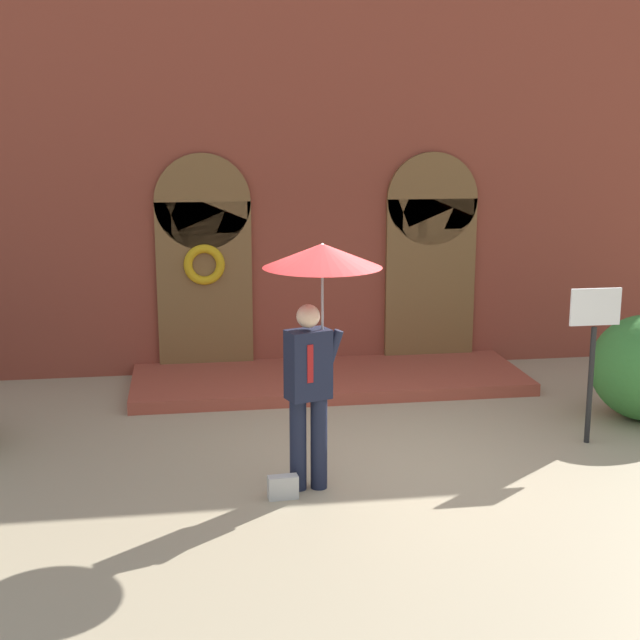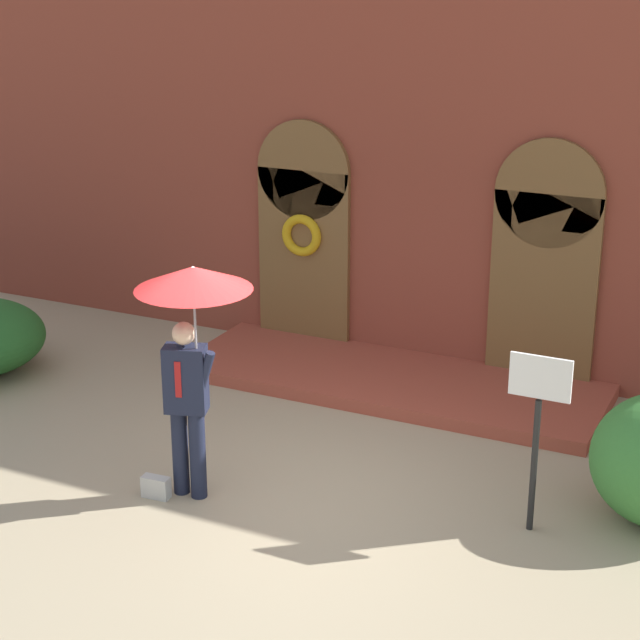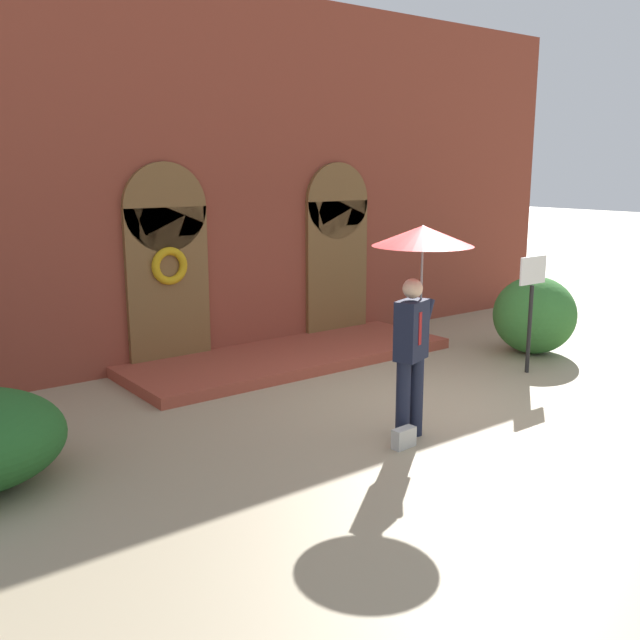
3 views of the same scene
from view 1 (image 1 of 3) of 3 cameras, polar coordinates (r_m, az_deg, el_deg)
ground_plane at (r=9.12m, az=3.73°, el=-9.60°), size 80.00×80.00×0.00m
building_facade at (r=12.57m, az=-0.20°, el=9.03°), size 14.00×2.30×5.60m
person_with_umbrella at (r=8.16m, az=-0.08°, el=1.80°), size 1.10×1.10×2.36m
handbag at (r=8.44m, az=-2.38°, el=-10.64°), size 0.29×0.14×0.22m
sign_post at (r=9.98m, az=17.09°, el=-1.20°), size 0.56×0.06×1.72m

